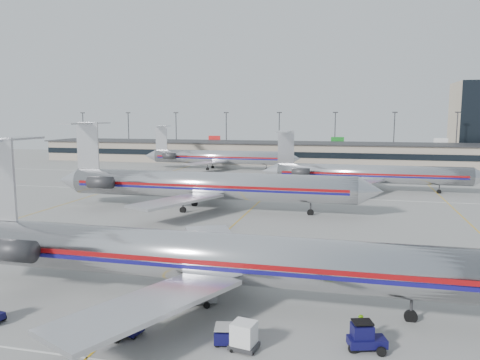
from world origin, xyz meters
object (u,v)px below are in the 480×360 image
(tug_center, at_px, (107,326))
(belt_loader, at_px, (194,297))
(jet_foreground, at_px, (201,256))
(jet_second_row, at_px, (202,185))
(uld_container, at_px, (244,336))

(tug_center, distance_m, belt_loader, 7.37)
(jet_foreground, xyz_separation_m, jet_second_row, (-10.84, 33.39, 0.24))
(tug_center, xyz_separation_m, uld_container, (8.84, 0.61, 0.07))
(jet_foreground, bearing_deg, belt_loader, -117.51)
(jet_foreground, relative_size, tug_center, 19.66)
(jet_foreground, distance_m, jet_second_row, 35.11)
(tug_center, relative_size, belt_loader, 0.57)
(jet_foreground, bearing_deg, tug_center, -119.30)
(jet_second_row, distance_m, uld_container, 42.95)
(uld_container, distance_m, belt_loader, 7.80)
(jet_foreground, distance_m, uld_container, 8.54)
(tug_center, bearing_deg, jet_second_row, 118.28)
(tug_center, height_order, belt_loader, belt_loader)
(jet_foreground, height_order, uld_container, jet_foreground)
(jet_foreground, relative_size, belt_loader, 11.19)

